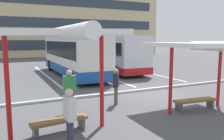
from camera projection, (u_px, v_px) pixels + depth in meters
ground_plane at (161, 96)px, 12.06m from camera, size 160.00×160.00×0.00m
terminal_building at (41, 6)px, 44.05m from camera, size 43.74×13.89×21.23m
coach_bus_0 at (73, 54)px, 18.99m from camera, size 2.56×10.97×3.71m
coach_bus_1 at (112, 53)px, 21.90m from camera, size 3.11×10.65×3.61m
lane_stripe_0 at (47, 76)px, 18.76m from camera, size 0.16×14.00×0.01m
lane_stripe_1 at (95, 73)px, 20.57m from camera, size 0.16×14.00×0.01m
lane_stripe_2 at (135, 70)px, 22.37m from camera, size 0.16×14.00×0.01m
waiting_shelter_0 at (59, 36)px, 6.70m from camera, size 3.90×4.23×3.31m
bench_0 at (60, 122)px, 7.34m from camera, size 1.85×0.60×0.45m
waiting_shelter_1 at (204, 47)px, 9.20m from camera, size 3.73×5.07×2.89m
bench_1 at (195, 102)px, 9.77m from camera, size 1.98×0.61×0.45m
platform_kerb at (145, 90)px, 13.39m from camera, size 44.00×0.24×0.12m
waiting_passenger_0 at (70, 88)px, 9.29m from camera, size 0.51×0.24×1.76m
waiting_passenger_1 at (116, 84)px, 10.43m from camera, size 0.45×0.52×1.66m
waiting_passenger_3 at (70, 114)px, 6.14m from camera, size 0.25×0.50×1.69m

